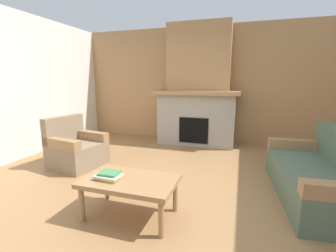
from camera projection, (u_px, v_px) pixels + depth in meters
The scene contains 7 objects.
ground at pixel (159, 193), 3.07m from camera, with size 9.00×9.00×0.00m, color olive.
wall_back_wood_panel at pixel (201, 85), 5.61m from camera, with size 6.00×0.12×2.70m, color #A87A4C.
fireplace at pixel (198, 93), 5.30m from camera, with size 1.90×0.82×2.70m.
couch at pixel (320, 177), 2.88m from camera, with size 0.97×1.86×0.85m.
armchair at pixel (76, 149), 4.02m from camera, with size 0.88×0.88×0.85m.
coffee_table at pixel (130, 184), 2.49m from camera, with size 1.00×0.60×0.43m.
book_stack_near_edge at pixel (109, 176), 2.48m from camera, with size 0.27×0.21×0.07m.
Camera 1 is at (0.97, -2.67, 1.47)m, focal length 24.83 mm.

